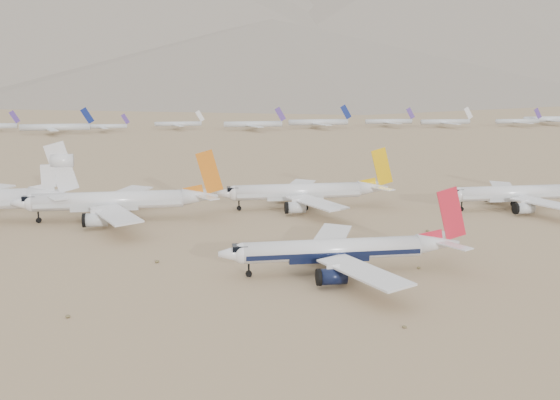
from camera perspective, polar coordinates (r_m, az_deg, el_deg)
name	(u,v)px	position (r m, az deg, el deg)	size (l,w,h in m)	color
ground	(307,277)	(127.42, 2.46, -7.04)	(7000.00, 7000.00, 0.00)	#977D57
main_airliner	(343,250)	(129.42, 5.80, -4.56)	(49.51, 48.36, 17.47)	white
row2_navy_widebody	(522,193)	(201.95, 21.27, 0.57)	(48.72, 47.65, 17.33)	white
row2_gold_tail	(305,192)	(189.33, 2.31, 0.76)	(51.28, 50.15, 18.26)	white
row2_orange_tail	(118,201)	(179.56, -14.60, -0.09)	(54.64, 53.45, 19.49)	white
distant_storage_row	(296,123)	(456.19, 1.48, 7.04)	(664.68, 61.41, 15.53)	silver
mountain_range	(215,16)	(1775.21, -5.94, 16.38)	(7354.00, 3024.00, 470.00)	slate
foothills	(458,59)	(1337.20, 15.92, 12.30)	(4637.50, 1395.00, 155.00)	slate
desert_scrub	(271,332)	(101.19, -0.87, -11.94)	(247.37, 121.67, 0.63)	brown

